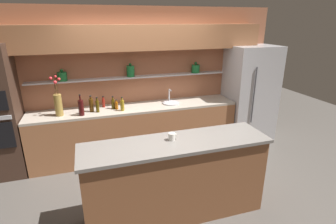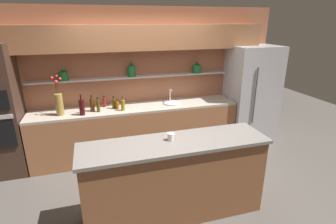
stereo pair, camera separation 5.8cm
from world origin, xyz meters
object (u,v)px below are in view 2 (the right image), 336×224
bottle_oil_2 (114,104)px  coffee_mug (171,137)px  bottle_oil_3 (98,106)px  bottle_wine_1 (82,107)px  bottle_sauce_7 (104,102)px  sink_fixture (172,102)px  bottle_sauce_4 (117,105)px  bottle_oil_0 (123,105)px  flower_vase (59,103)px  bottle_sauce_6 (82,109)px  bottle_spirit_5 (92,105)px  refrigerator (251,95)px

bottle_oil_2 → coffee_mug: bearing=-73.6°
bottle_oil_3 → bottle_wine_1: bearing=-162.0°
bottle_sauce_7 → coffee_mug: bearing=-70.5°
sink_fixture → bottle_sauce_4: bearing=-177.9°
bottle_wine_1 → sink_fixture: bearing=6.6°
bottle_oil_0 → flower_vase: bearing=176.7°
bottle_sauce_6 → bottle_sauce_7: (0.37, 0.23, 0.01)m
bottle_spirit_5 → flower_vase: bearing=-175.1°
sink_fixture → bottle_oil_2: (-1.04, 0.01, 0.07)m
flower_vase → sink_fixture: size_ratio=2.07×
flower_vase → bottle_wine_1: bearing=-16.0°
bottle_sauce_7 → coffee_mug: bottle_sauce_7 is taller
flower_vase → bottle_oil_3: bearing=-1.4°
bottle_sauce_4 → bottle_sauce_6: bottle_sauce_6 is taller
refrigerator → bottle_spirit_5: 3.04m
bottle_oil_0 → bottle_sauce_7: 0.41m
flower_vase → coffee_mug: 2.11m
refrigerator → bottle_oil_0: (-2.54, -0.09, 0.06)m
sink_fixture → bottle_oil_3: 1.32m
bottle_oil_3 → bottle_spirit_5: bottle_spirit_5 is taller
sink_fixture → bottle_oil_2: bearing=179.6°
sink_fixture → bottle_oil_0: 0.92m
bottle_spirit_5 → coffee_mug: 1.86m
sink_fixture → bottle_oil_2: 1.05m
refrigerator → bottle_wine_1: refrigerator is taller
bottle_sauce_6 → sink_fixture: bearing=3.2°
bottle_oil_2 → bottle_spirit_5: bearing=-172.4°
sink_fixture → bottle_sauce_6: sink_fixture is taller
bottle_spirit_5 → bottle_sauce_7: (0.21, 0.19, -0.03)m
bottle_oil_2 → bottle_sauce_6: bottle_oil_2 is taller
refrigerator → bottle_sauce_4: refrigerator is taller
sink_fixture → bottle_sauce_7: sink_fixture is taller
bottle_wine_1 → bottle_oil_3: (0.25, 0.08, -0.02)m
bottle_oil_3 → bottle_sauce_4: 0.32m
bottle_sauce_4 → bottle_sauce_6: bearing=-174.9°
sink_fixture → bottle_oil_3: bottle_oil_3 is taller
bottle_sauce_7 → bottle_oil_2: bearing=-42.7°
bottle_oil_3 → bottle_spirit_5: size_ratio=0.93×
bottle_sauce_7 → bottle_sauce_6: bearing=-147.7°
flower_vase → bottle_wine_1: 0.36m
bottle_oil_3 → refrigerator: bearing=1.0°
bottle_wine_1 → bottle_sauce_7: size_ratio=1.75×
sink_fixture → coffee_mug: size_ratio=3.16×
bottle_wine_1 → bottle_sauce_6: size_ratio=1.95×
refrigerator → sink_fixture: refrigerator is taller
bottle_oil_0 → coffee_mug: 1.59m
bottle_oil_2 → bottle_oil_3: 0.29m
bottle_spirit_5 → bottle_sauce_6: (-0.16, -0.05, -0.04)m
bottle_wine_1 → bottle_sauce_6: bearing=89.6°
bottle_oil_2 → bottle_sauce_7: 0.21m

